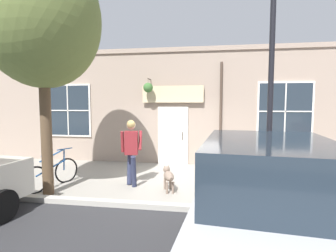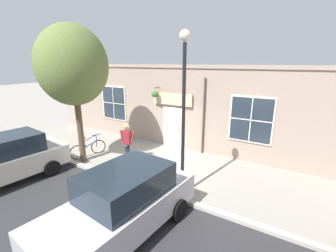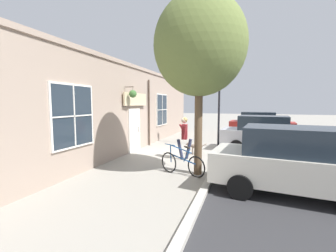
{
  "view_description": "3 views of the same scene",
  "coord_description": "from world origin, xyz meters",
  "px_view_note": "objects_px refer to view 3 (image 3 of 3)",
  "views": [
    {
      "loc": [
        7.24,
        0.95,
        2.2
      ],
      "look_at": [
        -1.19,
        -0.38,
        1.48
      ],
      "focal_mm": 28.0,
      "sensor_mm": 36.0,
      "label": 1
    },
    {
      "loc": [
        7.6,
        5.23,
        4.33
      ],
      "look_at": [
        -0.77,
        0.2,
        1.54
      ],
      "focal_mm": 24.0,
      "sensor_mm": 36.0,
      "label": 2
    },
    {
      "loc": [
        2.97,
        -10.14,
        2.33
      ],
      "look_at": [
        -0.08,
        -1.32,
        1.41
      ],
      "focal_mm": 24.0,
      "sensor_mm": 36.0,
      "label": 3
    }
  ],
  "objects_px": {
    "parked_car_nearest_curb": "(297,161)",
    "parked_car_far_end": "(261,124)",
    "dog_on_leash": "(195,146)",
    "parked_car_mid_block": "(266,134)",
    "street_tree_by_curb": "(200,47)",
    "leaning_bicycle": "(182,163)",
    "street_lamp": "(220,84)",
    "pedestrian_walking": "(184,134)"
  },
  "relations": [
    {
      "from": "leaning_bicycle",
      "to": "street_lamp",
      "type": "relative_size",
      "value": 0.32
    },
    {
      "from": "dog_on_leash",
      "to": "parked_car_far_end",
      "type": "height_order",
      "value": "parked_car_far_end"
    },
    {
      "from": "dog_on_leash",
      "to": "parked_car_mid_block",
      "type": "distance_m",
      "value": 3.64
    },
    {
      "from": "parked_car_mid_block",
      "to": "leaning_bicycle",
      "type": "bearing_deg",
      "value": -121.25
    },
    {
      "from": "street_lamp",
      "to": "parked_car_mid_block",
      "type": "bearing_deg",
      "value": -11.76
    },
    {
      "from": "parked_car_mid_block",
      "to": "street_lamp",
      "type": "relative_size",
      "value": 0.85
    },
    {
      "from": "pedestrian_walking",
      "to": "parked_car_far_end",
      "type": "relative_size",
      "value": 0.4
    },
    {
      "from": "leaning_bicycle",
      "to": "pedestrian_walking",
      "type": "bearing_deg",
      "value": 102.73
    },
    {
      "from": "street_tree_by_curb",
      "to": "street_lamp",
      "type": "xyz_separation_m",
      "value": [
        0.07,
        5.11,
        -0.74
      ]
    },
    {
      "from": "dog_on_leash",
      "to": "parked_car_mid_block",
      "type": "height_order",
      "value": "parked_car_mid_block"
    },
    {
      "from": "dog_on_leash",
      "to": "leaning_bicycle",
      "type": "xyz_separation_m",
      "value": [
        0.22,
        -3.08,
        -0.0
      ]
    },
    {
      "from": "dog_on_leash",
      "to": "street_tree_by_curb",
      "type": "height_order",
      "value": "street_tree_by_curb"
    },
    {
      "from": "pedestrian_walking",
      "to": "dog_on_leash",
      "type": "bearing_deg",
      "value": 77.1
    },
    {
      "from": "dog_on_leash",
      "to": "pedestrian_walking",
      "type": "bearing_deg",
      "value": -102.9
    },
    {
      "from": "street_tree_by_curb",
      "to": "pedestrian_walking",
      "type": "bearing_deg",
      "value": 117.8
    },
    {
      "from": "pedestrian_walking",
      "to": "leaning_bicycle",
      "type": "height_order",
      "value": "pedestrian_walking"
    },
    {
      "from": "parked_car_nearest_curb",
      "to": "parked_car_far_end",
      "type": "distance_m",
      "value": 11.02
    },
    {
      "from": "leaning_bicycle",
      "to": "street_lamp",
      "type": "xyz_separation_m",
      "value": [
        0.58,
        5.31,
        2.99
      ]
    },
    {
      "from": "leaning_bicycle",
      "to": "parked_car_mid_block",
      "type": "distance_m",
      "value": 5.66
    },
    {
      "from": "parked_car_mid_block",
      "to": "pedestrian_walking",
      "type": "bearing_deg",
      "value": -140.6
    },
    {
      "from": "pedestrian_walking",
      "to": "parked_car_mid_block",
      "type": "xyz_separation_m",
      "value": [
        3.39,
        2.78,
        -0.2
      ]
    },
    {
      "from": "parked_car_far_end",
      "to": "dog_on_leash",
      "type": "bearing_deg",
      "value": -113.87
    },
    {
      "from": "parked_car_mid_block",
      "to": "street_lamp",
      "type": "height_order",
      "value": "street_lamp"
    },
    {
      "from": "parked_car_nearest_curb",
      "to": "dog_on_leash",
      "type": "bearing_deg",
      "value": 132.46
    },
    {
      "from": "parked_car_far_end",
      "to": "pedestrian_walking",
      "type": "bearing_deg",
      "value": -112.58
    },
    {
      "from": "dog_on_leash",
      "to": "parked_car_nearest_curb",
      "type": "distance_m",
      "value": 5.12
    },
    {
      "from": "leaning_bicycle",
      "to": "street_lamp",
      "type": "distance_m",
      "value": 6.12
    },
    {
      "from": "street_tree_by_curb",
      "to": "street_lamp",
      "type": "height_order",
      "value": "street_tree_by_curb"
    },
    {
      "from": "pedestrian_walking",
      "to": "parked_car_far_end",
      "type": "height_order",
      "value": "pedestrian_walking"
    },
    {
      "from": "street_lamp",
      "to": "leaning_bicycle",
      "type": "bearing_deg",
      "value": -96.23
    },
    {
      "from": "street_tree_by_curb",
      "to": "parked_car_nearest_curb",
      "type": "xyz_separation_m",
      "value": [
        2.71,
        -0.89,
        -3.23
      ]
    },
    {
      "from": "parked_car_nearest_curb",
      "to": "parked_car_far_end",
      "type": "relative_size",
      "value": 1.0
    },
    {
      "from": "parked_car_nearest_curb",
      "to": "parked_car_far_end",
      "type": "height_order",
      "value": "same"
    },
    {
      "from": "street_tree_by_curb",
      "to": "leaning_bicycle",
      "type": "bearing_deg",
      "value": -158.37
    },
    {
      "from": "parked_car_far_end",
      "to": "parked_car_nearest_curb",
      "type": "bearing_deg",
      "value": -88.78
    },
    {
      "from": "parked_car_nearest_curb",
      "to": "pedestrian_walking",
      "type": "bearing_deg",
      "value": 143.47
    },
    {
      "from": "street_lamp",
      "to": "dog_on_leash",
      "type": "bearing_deg",
      "value": -109.78
    },
    {
      "from": "parked_car_nearest_curb",
      "to": "parked_car_mid_block",
      "type": "xyz_separation_m",
      "value": [
        -0.29,
        5.51,
        0.0
      ]
    },
    {
      "from": "parked_car_nearest_curb",
      "to": "parked_car_far_end",
      "type": "xyz_separation_m",
      "value": [
        -0.23,
        11.02,
        0.0
      ]
    },
    {
      "from": "parked_car_nearest_curb",
      "to": "leaning_bicycle",
      "type": "bearing_deg",
      "value": 167.97
    },
    {
      "from": "pedestrian_walking",
      "to": "parked_car_mid_block",
      "type": "height_order",
      "value": "pedestrian_walking"
    },
    {
      "from": "parked_car_far_end",
      "to": "street_lamp",
      "type": "bearing_deg",
      "value": -115.61
    }
  ]
}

